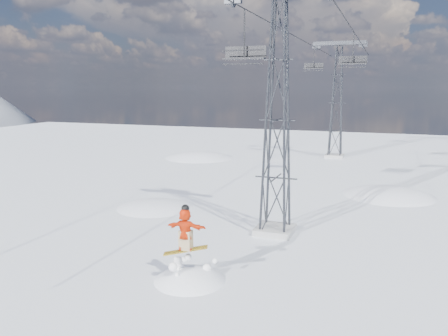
{
  "coord_description": "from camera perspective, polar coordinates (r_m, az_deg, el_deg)",
  "views": [
    {
      "loc": [
        5.61,
        -11.97,
        6.99
      ],
      "look_at": [
        -0.54,
        4.49,
        3.75
      ],
      "focal_mm": 35.0,
      "sensor_mm": 36.0,
      "label": 1
    }
  ],
  "objects": [
    {
      "name": "snowboarder_jump",
      "position": [
        17.4,
        -4.42,
        -19.33
      ],
      "size": [
        4.4,
        4.4,
        6.91
      ],
      "color": "white",
      "rests_on": "ground"
    },
    {
      "name": "lift_chair_mid",
      "position": [
        33.64,
        16.46,
        13.27
      ],
      "size": [
        1.98,
        0.57,
        2.45
      ],
      "color": "black",
      "rests_on": "ground"
    },
    {
      "name": "lift_tower_near",
      "position": [
        20.6,
        6.96,
        6.14
      ],
      "size": [
        5.2,
        1.8,
        11.43
      ],
      "color": "#999999",
      "rests_on": "ground"
    },
    {
      "name": "lift_chair_near",
      "position": [
        22.92,
        2.71,
        14.66
      ],
      "size": [
        2.19,
        0.63,
        2.72
      ],
      "color": "black",
      "rests_on": "ground"
    },
    {
      "name": "lift_tower_far",
      "position": [
        45.26,
        14.53,
        8.2
      ],
      "size": [
        5.2,
        1.8,
        11.43
      ],
      "color": "#999999",
      "rests_on": "ground"
    },
    {
      "name": "haul_cables",
      "position": [
        32.07,
        12.26,
        17.14
      ],
      "size": [
        4.46,
        51.0,
        0.06
      ],
      "color": "black",
      "rests_on": "ground"
    },
    {
      "name": "snow_terrain",
      "position": [
        38.55,
        2.93,
        -15.03
      ],
      "size": [
        39.0,
        37.0,
        22.0
      ],
      "color": "white",
      "rests_on": "ground"
    },
    {
      "name": "lift_chair_far",
      "position": [
        44.07,
        11.61,
        12.86
      ],
      "size": [
        1.87,
        0.54,
        2.31
      ],
      "color": "black",
      "rests_on": "ground"
    },
    {
      "name": "ground",
      "position": [
        14.96,
        -4.28,
        -17.44
      ],
      "size": [
        120.0,
        120.0,
        0.0
      ],
      "primitive_type": "plane",
      "color": "white",
      "rests_on": "ground"
    }
  ]
}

